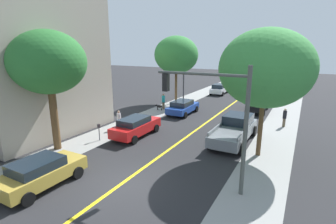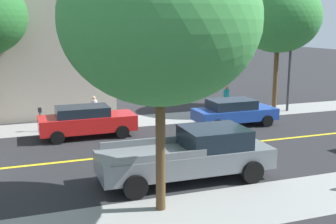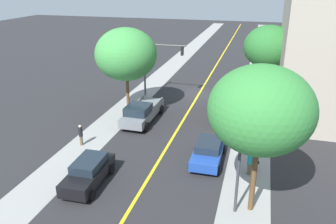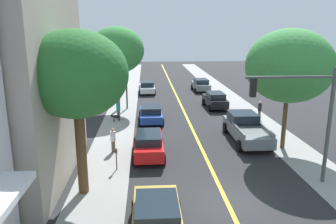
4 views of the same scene
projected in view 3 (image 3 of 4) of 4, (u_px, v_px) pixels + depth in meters
ground_plane at (199, 94)px, 37.38m from camera, size 140.00×140.00×0.00m
sidewalk_left at (256, 99)px, 35.86m from camera, size 2.86×126.00×0.01m
sidewalk_right at (146, 90)px, 38.89m from camera, size 2.86×126.00×0.01m
road_centerline_stripe at (199, 94)px, 37.38m from camera, size 0.20×126.00×0.00m
street_tree_left_near at (269, 47)px, 32.12m from camera, size 4.77×4.77×7.89m
street_tree_right_corner at (261, 110)px, 16.67m from camera, size 5.28×5.28×8.15m
street_tree_left_far at (126, 54)px, 30.39m from camera, size 5.57×5.57×7.93m
fire_hydrant at (248, 84)px, 39.54m from camera, size 0.44×0.24×0.79m
parking_meter at (248, 104)px, 31.99m from camera, size 0.12×0.18×1.26m
traffic_light_mast at (157, 60)px, 35.22m from camera, size 4.56×0.32×6.05m
street_lamp at (241, 144)px, 17.13m from camera, size 0.70×0.36×6.70m
red_sedan_left_curb at (225, 110)px, 30.59m from camera, size 1.99×4.65×1.53m
blue_sedan_left_curb at (208, 151)px, 23.53m from camera, size 2.11×4.51×1.44m
gold_sedan_left_curb at (232, 84)px, 38.20m from camera, size 2.10×4.26×1.47m
black_sedan_right_curb at (89, 172)px, 20.84m from camera, size 2.10×4.48×1.63m
grey_pickup_truck at (142, 112)px, 29.96m from camera, size 2.42×6.21×1.82m
pedestrian_teal_shirt at (250, 162)px, 21.84m from camera, size 0.36×0.36×1.74m
pedestrian_white_shirt at (251, 116)px, 29.29m from camera, size 0.33×0.33×1.62m
pedestrian_black_shirt at (81, 134)px, 25.70m from camera, size 0.31×0.31×1.67m
pedestrian_yellow_shirt at (251, 80)px, 39.46m from camera, size 0.33×0.33×1.65m
small_dog at (253, 164)px, 22.59m from camera, size 0.84×0.44×0.62m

